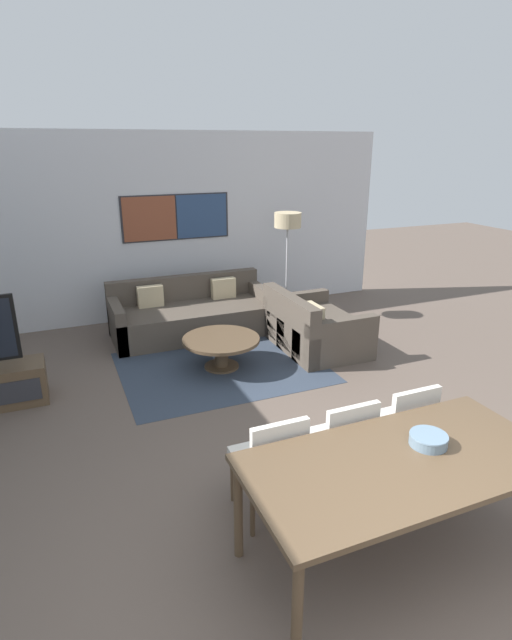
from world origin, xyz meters
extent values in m
cube|color=silver|center=(0.00, 6.18, 1.40)|extent=(7.40, 0.06, 2.80)
cube|color=#2D2D33|center=(0.21, 6.14, 1.55)|extent=(1.67, 0.01, 0.69)
cube|color=brown|center=(-0.20, 6.14, 1.55)|extent=(0.79, 0.02, 0.65)
cube|color=navy|center=(0.61, 6.14, 1.55)|extent=(0.79, 0.02, 0.65)
cube|color=#333D4C|center=(0.14, 3.92, 0.00)|extent=(2.42, 1.91, 0.01)
cube|color=#51473D|center=(0.14, 5.16, 0.21)|extent=(2.27, 0.98, 0.42)
cube|color=#51473D|center=(0.14, 5.58, 0.39)|extent=(2.27, 0.16, 0.78)
cube|color=#51473D|center=(-0.93, 5.16, 0.30)|extent=(0.14, 0.98, 0.60)
cube|color=#51473D|center=(1.20, 5.16, 0.30)|extent=(0.14, 0.98, 0.60)
cube|color=#C6B289|center=(-0.41, 5.40, 0.57)|extent=(0.36, 0.12, 0.30)
cube|color=#C6B289|center=(0.69, 5.40, 0.57)|extent=(0.36, 0.12, 0.30)
cube|color=#51473D|center=(1.54, 4.04, 0.21)|extent=(0.98, 1.37, 0.42)
cube|color=#51473D|center=(1.13, 4.04, 0.39)|extent=(0.16, 1.37, 0.78)
cube|color=#51473D|center=(1.54, 3.43, 0.30)|extent=(0.98, 0.14, 0.60)
cube|color=#51473D|center=(1.54, 4.66, 0.30)|extent=(0.98, 0.14, 0.60)
cube|color=#C6B289|center=(1.31, 3.75, 0.57)|extent=(0.12, 0.36, 0.30)
cylinder|color=brown|center=(0.14, 3.92, 0.01)|extent=(0.42, 0.42, 0.03)
cylinder|color=brown|center=(0.14, 3.92, 0.17)|extent=(0.17, 0.17, 0.35)
cylinder|color=brown|center=(0.14, 3.92, 0.37)|extent=(0.94, 0.94, 0.04)
cube|color=brown|center=(0.21, 0.64, 0.75)|extent=(1.98, 0.96, 0.04)
cylinder|color=brown|center=(-0.72, 0.22, 0.37)|extent=(0.06, 0.06, 0.73)
cylinder|color=brown|center=(-0.72, 1.06, 0.37)|extent=(0.06, 0.06, 0.73)
cylinder|color=brown|center=(1.14, 1.06, 0.37)|extent=(0.06, 0.06, 0.73)
cube|color=beige|center=(-0.37, 1.38, 0.44)|extent=(0.46, 0.46, 0.06)
cube|color=beige|center=(-0.37, 1.18, 0.67)|extent=(0.42, 0.05, 0.39)
cylinder|color=brown|center=(-0.57, 1.18, 0.21)|extent=(0.04, 0.04, 0.41)
cylinder|color=brown|center=(-0.17, 1.18, 0.21)|extent=(0.04, 0.04, 0.41)
cylinder|color=brown|center=(-0.57, 1.58, 0.21)|extent=(0.04, 0.04, 0.41)
cylinder|color=brown|center=(-0.17, 1.58, 0.21)|extent=(0.04, 0.04, 0.41)
cube|color=beige|center=(0.21, 1.39, 0.44)|extent=(0.46, 0.46, 0.06)
cube|color=beige|center=(0.21, 1.18, 0.67)|extent=(0.42, 0.05, 0.39)
cylinder|color=brown|center=(0.01, 1.19, 0.21)|extent=(0.04, 0.04, 0.41)
cylinder|color=brown|center=(0.41, 1.19, 0.21)|extent=(0.04, 0.04, 0.41)
cylinder|color=brown|center=(0.01, 1.59, 0.21)|extent=(0.04, 0.04, 0.41)
cylinder|color=brown|center=(0.41, 1.59, 0.21)|extent=(0.04, 0.04, 0.41)
cube|color=beige|center=(0.79, 1.41, 0.44)|extent=(0.46, 0.46, 0.06)
cube|color=beige|center=(0.79, 1.21, 0.67)|extent=(0.42, 0.05, 0.39)
cylinder|color=brown|center=(0.59, 1.21, 0.21)|extent=(0.04, 0.04, 0.41)
cylinder|color=brown|center=(0.99, 1.21, 0.21)|extent=(0.04, 0.04, 0.41)
cylinder|color=brown|center=(0.59, 1.61, 0.21)|extent=(0.04, 0.04, 0.41)
cylinder|color=brown|center=(0.99, 1.61, 0.21)|extent=(0.04, 0.04, 0.41)
cylinder|color=slate|center=(0.46, 0.71, 0.81)|extent=(0.24, 0.24, 0.08)
torus|color=slate|center=(0.46, 0.71, 0.84)|extent=(0.25, 0.25, 0.02)
cylinder|color=#2D2D33|center=(1.68, 5.29, 0.01)|extent=(0.28, 0.28, 0.02)
cylinder|color=#B7B7BC|center=(1.68, 5.29, 0.73)|extent=(0.03, 0.03, 1.41)
cylinder|color=#C6B289|center=(1.68, 5.29, 1.54)|extent=(0.40, 0.40, 0.22)
camera|label=1|loc=(-1.63, -1.42, 2.61)|focal=28.00mm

